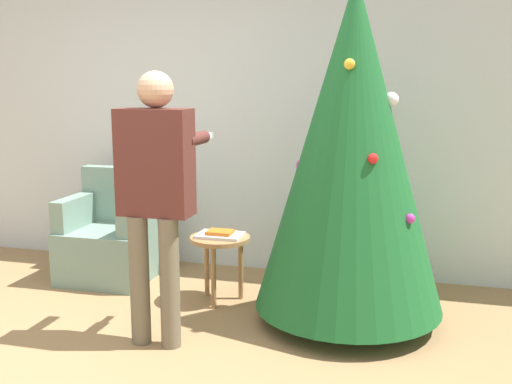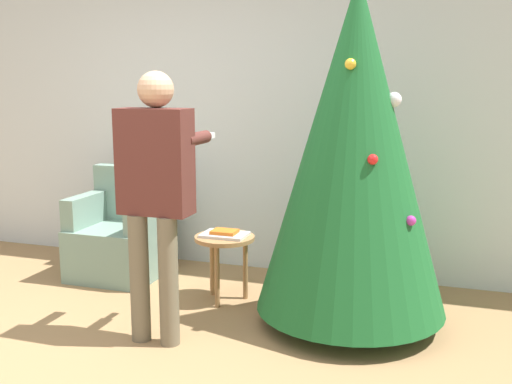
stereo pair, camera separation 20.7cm
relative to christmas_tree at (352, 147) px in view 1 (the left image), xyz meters
The scene contains 8 objects.
ground_plane 2.16m from the christmas_tree, 136.68° to the right, with size 14.00×14.00×0.00m, color #99754C.
wall_back 1.66m from the christmas_tree, 143.27° to the left, with size 8.00×0.06×2.70m.
christmas_tree is the anchor object (origin of this frame).
armchair 2.18m from the christmas_tree, 167.86° to the left, with size 0.68×0.66×0.89m.
person_standing 1.26m from the christmas_tree, 150.62° to the right, with size 0.45×0.57×1.65m.
side_stool 1.21m from the christmas_tree, behind, with size 0.44×0.44×0.49m.
laptop 1.16m from the christmas_tree, behind, with size 0.32×0.23×0.02m.
book 1.15m from the christmas_tree, behind, with size 0.18×0.14×0.02m.
Camera 1 is at (1.72, -2.58, 1.59)m, focal length 42.00 mm.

